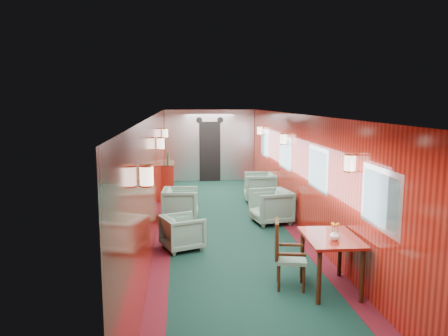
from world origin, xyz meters
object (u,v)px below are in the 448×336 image
object	(u,v)px
side_chair	(284,251)
armchair_left_far	(180,204)
credenza	(168,180)
armchair_right_near	(271,206)
dining_table	(331,245)
armchair_left_near	(183,232)
armchair_right_far	(260,187)

from	to	relation	value
side_chair	armchair_left_far	size ratio (longest dim) A/B	1.23
armchair_left_far	credenza	bearing A→B (deg)	11.79
side_chair	credenza	distance (m)	6.42
armchair_right_near	credenza	bearing A→B (deg)	-150.59
dining_table	credenza	world-z (taller)	credenza
dining_table	armchair_right_near	size ratio (longest dim) A/B	1.30
credenza	armchair_left_near	distance (m)	4.38
side_chair	armchair_right_near	bearing A→B (deg)	92.67
armchair_left_far	dining_table	bearing A→B (deg)	-148.24
credenza	armchair_left_near	world-z (taller)	credenza
credenza	armchair_right_near	distance (m)	3.66
armchair_left_near	armchair_left_far	world-z (taller)	armchair_left_far
side_chair	armchair_left_far	bearing A→B (deg)	122.42
credenza	armchair_right_near	xyz separation A→B (m)	(2.31, -2.83, -0.13)
dining_table	armchair_right_near	distance (m)	3.49
armchair_right_far	armchair_right_near	bearing A→B (deg)	2.45
armchair_left_near	credenza	bearing A→B (deg)	-16.93
dining_table	armchair_left_near	size ratio (longest dim) A/B	1.55
side_chair	armchair_right_near	world-z (taller)	side_chair
side_chair	dining_table	bearing A→B (deg)	-1.58
armchair_left_near	armchair_right_far	distance (m)	4.20
side_chair	credenza	world-z (taller)	credenza
dining_table	armchair_left_near	bearing A→B (deg)	138.80
credenza	armchair_right_far	xyz separation A→B (m)	(2.46, -0.72, -0.12)
side_chair	credenza	xyz separation A→B (m)	(-1.81, 6.16, -0.03)
armchair_left_near	armchair_right_far	world-z (taller)	armchair_right_far
dining_table	armchair_left_far	size ratio (longest dim) A/B	1.34
armchair_left_near	dining_table	bearing A→B (deg)	-154.80
dining_table	armchair_right_far	size ratio (longest dim) A/B	1.26
dining_table	armchair_left_near	world-z (taller)	dining_table
armchair_left_far	armchair_right_far	size ratio (longest dim) A/B	0.94
side_chair	armchair_left_near	xyz separation A→B (m)	(-1.45, 1.80, -0.22)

